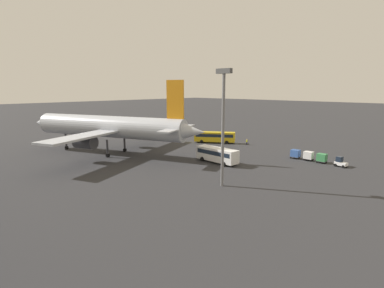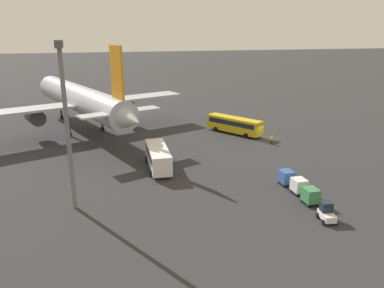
% 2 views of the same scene
% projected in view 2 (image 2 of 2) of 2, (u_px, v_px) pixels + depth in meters
% --- Properties ---
extents(ground_plane, '(600.00, 600.00, 0.00)m').
position_uv_depth(ground_plane, '(264.00, 139.00, 72.60)').
color(ground_plane, '#2D2D30').
extents(airplane, '(48.54, 41.94, 18.02)m').
position_uv_depth(airplane, '(81.00, 100.00, 75.41)').
color(airplane, '#B2B7C1').
rests_on(airplane, ground).
extents(shuttle_bus_near, '(11.48, 8.84, 3.31)m').
position_uv_depth(shuttle_bus_near, '(234.00, 124.00, 75.76)').
color(shuttle_bus_near, gold).
rests_on(shuttle_bus_near, ground).
extents(shuttle_bus_far, '(10.22, 3.48, 3.29)m').
position_uv_depth(shuttle_bus_far, '(158.00, 156.00, 56.74)').
color(shuttle_bus_far, white).
rests_on(shuttle_bus_far, ground).
extents(baggage_tug, '(2.59, 1.99, 2.10)m').
position_uv_depth(baggage_tug, '(327.00, 213.00, 41.39)').
color(baggage_tug, white).
rests_on(baggage_tug, ground).
extents(worker_person, '(0.38, 0.38, 1.74)m').
position_uv_depth(worker_person, '(272.00, 140.00, 68.94)').
color(worker_person, '#1E1E2D').
rests_on(worker_person, ground).
extents(cargo_cart_green, '(2.01, 1.70, 2.06)m').
position_uv_depth(cargo_cart_green, '(311.00, 195.00, 45.16)').
color(cargo_cart_green, '#38383D').
rests_on(cargo_cart_green, ground).
extents(cargo_cart_white, '(2.01, 1.70, 2.06)m').
position_uv_depth(cargo_cart_white, '(299.00, 185.00, 48.02)').
color(cargo_cart_white, '#38383D').
rests_on(cargo_cart_white, ground).
extents(cargo_cart_blue, '(2.01, 1.70, 2.06)m').
position_uv_depth(cargo_cart_blue, '(286.00, 177.00, 50.80)').
color(cargo_cart_blue, '#38383D').
rests_on(cargo_cart_blue, ground).
extents(light_pole, '(2.80, 0.70, 19.33)m').
position_uv_depth(light_pole, '(66.00, 112.00, 41.14)').
color(light_pole, slate).
rests_on(light_pole, ground).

